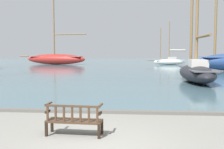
{
  "coord_description": "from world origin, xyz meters",
  "views": [
    {
      "loc": [
        0.96,
        -6.91,
        2.43
      ],
      "look_at": [
        -0.37,
        10.0,
        1.0
      ],
      "focal_mm": 45.0,
      "sensor_mm": 36.0,
      "label": 1
    }
  ],
  "objects_px": {
    "park_bench": "(74,119)",
    "sailboat_centre_channel": "(170,61)",
    "sailboat_far_port": "(196,71)",
    "sailboat_outer_port": "(56,58)"
  },
  "relations": [
    {
      "from": "park_bench",
      "to": "sailboat_centre_channel",
      "type": "relative_size",
      "value": 0.22
    },
    {
      "from": "sailboat_outer_port",
      "to": "sailboat_centre_channel",
      "type": "height_order",
      "value": "sailboat_outer_port"
    },
    {
      "from": "park_bench",
      "to": "sailboat_outer_port",
      "type": "xyz_separation_m",
      "value": [
        -11.93,
        40.29,
        0.67
      ]
    },
    {
      "from": "sailboat_centre_channel",
      "to": "sailboat_far_port",
      "type": "xyz_separation_m",
      "value": [
        -1.37,
        -26.74,
        0.21
      ]
    },
    {
      "from": "park_bench",
      "to": "sailboat_far_port",
      "type": "distance_m",
      "value": 15.33
    },
    {
      "from": "sailboat_centre_channel",
      "to": "sailboat_far_port",
      "type": "bearing_deg",
      "value": -92.92
    },
    {
      "from": "park_bench",
      "to": "sailboat_centre_channel",
      "type": "height_order",
      "value": "sailboat_centre_channel"
    },
    {
      "from": "sailboat_outer_port",
      "to": "sailboat_far_port",
      "type": "distance_m",
      "value": 32.15
    },
    {
      "from": "sailboat_outer_port",
      "to": "sailboat_far_port",
      "type": "bearing_deg",
      "value": -55.16
    },
    {
      "from": "sailboat_centre_channel",
      "to": "sailboat_far_port",
      "type": "height_order",
      "value": "sailboat_far_port"
    }
  ]
}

